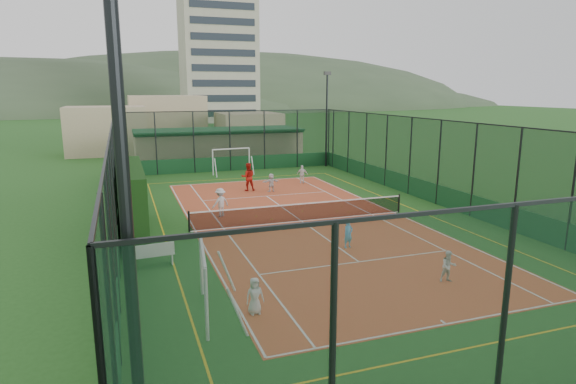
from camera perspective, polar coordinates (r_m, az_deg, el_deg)
name	(u,v)px	position (r m, az deg, el deg)	size (l,w,h in m)	color
ground	(302,221)	(25.06, 1.64, -3.50)	(300.00, 300.00, 0.00)	#23541C
court_slab	(302,221)	(25.06, 1.64, -3.49)	(11.17, 23.97, 0.01)	#BD512A
tennis_net	(302,212)	(24.92, 1.65, -2.33)	(11.67, 0.12, 1.06)	black
perimeter_fence	(302,174)	(24.51, 1.67, 2.14)	(18.12, 34.12, 5.00)	black
floodlight_sw	(132,299)	(6.50, -17.99, -11.97)	(0.60, 0.26, 8.25)	black
floodlight_ne	(327,120)	(42.85, 4.60, 8.53)	(0.60, 0.26, 8.25)	black
clubhouse	(219,146)	(45.68, -8.22, 5.45)	(15.20, 7.20, 3.15)	tan
apartment_tower	(218,50)	(106.90, -8.32, 16.35)	(15.00, 12.00, 30.00)	beige
distant_hills	(146,110)	(172.91, -16.51, 9.31)	(200.00, 60.00, 24.00)	#384C33
hedge_left	(132,200)	(23.82, -17.99, -0.92)	(1.11, 7.37, 3.22)	black
white_bench	(151,254)	(19.42, -15.90, -7.11)	(1.75, 0.48, 0.98)	white
futsal_goal_near	(204,283)	(14.88, -9.97, -10.54)	(0.93, 3.22, 2.08)	white
futsal_goal_far	(231,161)	(39.24, -6.73, 3.61)	(3.17, 0.92, 2.05)	white
child_near_left	(255,296)	(14.95, -3.96, -12.17)	(0.56, 0.37, 1.15)	white
child_near_mid	(348,234)	(20.96, 7.15, -4.96)	(0.44, 0.29, 1.21)	#54B1EE
child_near_right	(449,266)	(18.12, 18.49, -8.37)	(0.56, 0.43, 1.15)	white
child_far_left	(220,202)	(26.04, -8.01, -1.23)	(1.00, 0.58, 1.55)	silver
child_far_right	(302,174)	(35.11, 1.70, 2.12)	(0.78, 0.32, 1.32)	white
child_far_back	(271,183)	(32.18, -2.01, 1.13)	(1.15, 0.36, 1.23)	white
coach	(248,177)	(32.53, -4.76, 1.80)	(0.92, 0.72, 1.89)	red
tennis_balls	(301,214)	(26.43, 1.59, -2.58)	(6.30, 1.40, 0.07)	#CCE033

